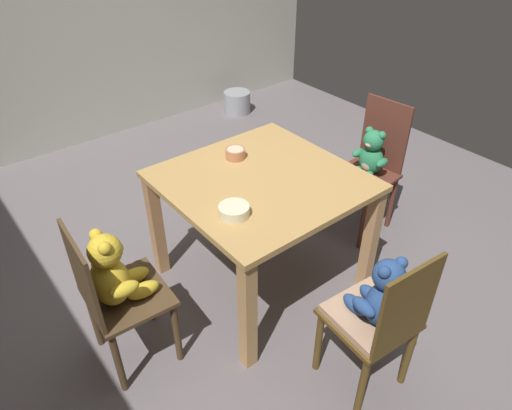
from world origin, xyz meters
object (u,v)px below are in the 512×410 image
teddy_chair_near_front (379,308)px  porridge_bowl_terracotta_far_center (235,153)px  teddy_chair_near_right (370,162)px  metal_pail (237,102)px  dining_table (261,196)px  teddy_chair_near_left (114,281)px  porridge_bowl_cream_near_left (234,210)px

teddy_chair_near_front → porridge_bowl_terracotta_far_center: bearing=0.5°
teddy_chair_near_right → porridge_bowl_terracotta_far_center: bearing=-23.6°
porridge_bowl_terracotta_far_center → metal_pail: (1.40, 1.87, -0.67)m
teddy_chair_near_right → metal_pail: bearing=-108.0°
dining_table → metal_pail: dining_table is taller
metal_pail → dining_table: bearing=-123.6°
porridge_bowl_terracotta_far_center → teddy_chair_near_left: bearing=-162.3°
dining_table → porridge_bowl_cream_near_left: bearing=-151.0°
teddy_chair_near_front → porridge_bowl_cream_near_left: teddy_chair_near_front is taller
teddy_chair_near_front → metal_pail: size_ratio=3.12×
porridge_bowl_cream_near_left → metal_pail: size_ratio=0.54×
teddy_chair_near_left → porridge_bowl_cream_near_left: size_ratio=5.63×
teddy_chair_near_front → porridge_bowl_cream_near_left: (-0.26, 0.74, 0.24)m
teddy_chair_near_right → dining_table: bearing=-7.0°
dining_table → metal_pail: size_ratio=3.60×
teddy_chair_near_left → teddy_chair_near_front: 1.24m
teddy_chair_near_front → teddy_chair_near_right: bearing=-43.6°
teddy_chair_near_left → porridge_bowl_cream_near_left: (0.61, -0.15, 0.22)m
teddy_chair_near_left → porridge_bowl_terracotta_far_center: teddy_chair_near_left is taller
dining_table → teddy_chair_near_left: teddy_chair_near_left is taller
teddy_chair_near_left → teddy_chair_near_front: size_ratio=0.98×
porridge_bowl_cream_near_left → metal_pail: 2.99m
porridge_bowl_terracotta_far_center → porridge_bowl_cream_near_left: (-0.35, -0.46, -0.00)m
teddy_chair_near_front → porridge_bowl_cream_near_left: bearing=24.0°
teddy_chair_near_right → porridge_bowl_cream_near_left: teddy_chair_near_right is taller
teddy_chair_near_front → metal_pail: bearing=-21.0°
porridge_bowl_terracotta_far_center → porridge_bowl_cream_near_left: size_ratio=0.76×
teddy_chair_near_right → teddy_chair_near_left: (-1.87, -0.00, 0.03)m
porridge_bowl_terracotta_far_center → teddy_chair_near_front: bearing=-94.4°
teddy_chair_near_right → teddy_chair_near_front: bearing=36.0°
teddy_chair_near_right → porridge_bowl_cream_near_left: 1.30m
teddy_chair_near_left → porridge_bowl_cream_near_left: teddy_chair_near_left is taller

